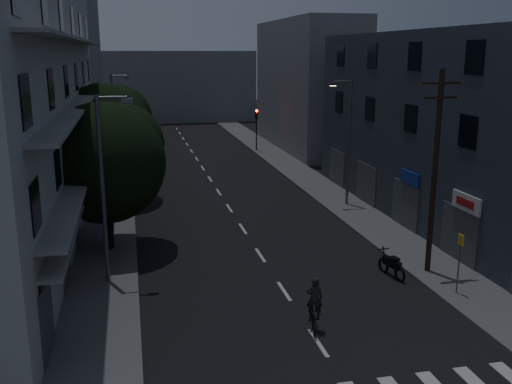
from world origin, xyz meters
name	(u,v)px	position (x,y,z in m)	size (l,w,h in m)	color
ground	(218,190)	(0.00, 25.00, 0.00)	(160.00, 160.00, 0.00)	black
sidewalk_left	(112,195)	(-7.50, 25.00, 0.07)	(3.00, 90.00, 0.15)	#565659
sidewalk_right	(315,184)	(7.50, 25.00, 0.07)	(3.00, 90.00, 0.15)	#565659
lane_markings	(206,173)	(0.00, 31.25, 0.01)	(0.15, 60.50, 0.01)	beige
building_left	(16,106)	(-11.98, 18.00, 6.99)	(7.00, 36.00, 14.00)	#ABABA6
building_right	(454,130)	(11.99, 14.00, 5.50)	(6.19, 28.00, 11.00)	#2D323D
building_far_left	(68,70)	(-12.00, 48.00, 8.00)	(6.00, 20.00, 16.00)	slate
building_far_right	(307,85)	(12.00, 42.00, 6.50)	(6.00, 20.00, 13.00)	slate
building_far_end	(170,86)	(0.00, 70.00, 5.00)	(24.00, 8.00, 10.00)	slate
tree_near	(106,158)	(-7.25, 13.40, 4.77)	(5.99, 5.99, 7.39)	black
tree_mid	(105,128)	(-7.59, 23.37, 5.00)	(6.31, 6.31, 7.76)	black
tree_far	(113,117)	(-7.36, 32.94, 4.64)	(5.79, 5.79, 7.16)	black
traffic_signal_far_right	(256,121)	(6.43, 40.84, 3.10)	(0.28, 0.37, 4.10)	black
traffic_signal_far_left	(125,127)	(-6.44, 38.78, 3.10)	(0.28, 0.37, 4.10)	black
street_lamp_left_near	(105,181)	(-7.14, 8.85, 4.60)	(1.51, 0.25, 8.00)	slate
street_lamp_right	(347,136)	(7.52, 18.93, 4.60)	(1.51, 0.25, 8.00)	#5B5D63
street_lamp_left_far	(115,120)	(-7.13, 31.19, 4.60)	(1.51, 0.25, 8.00)	slate
utility_pole	(435,169)	(6.89, 7.01, 4.87)	(1.80, 0.24, 9.00)	black
bus_stop_sign	(460,253)	(6.81, 4.47, 1.89)	(0.06, 0.35, 2.52)	#595B60
motorcycle	(392,266)	(5.14, 7.06, 0.50)	(0.62, 1.95, 1.26)	black
cyclist	(314,312)	(0.14, 2.94, 0.69)	(0.93, 1.71, 2.05)	black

